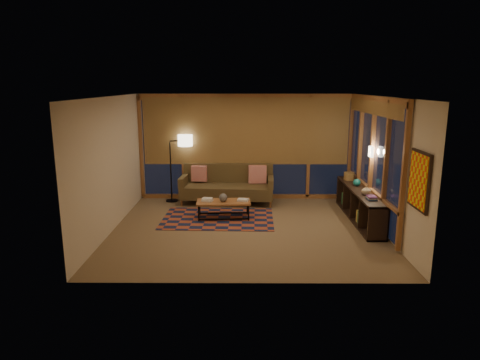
{
  "coord_description": "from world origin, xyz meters",
  "views": [
    {
      "loc": [
        -0.08,
        -8.46,
        2.95
      ],
      "look_at": [
        -0.14,
        0.15,
        1.0
      ],
      "focal_mm": 32.0,
      "sensor_mm": 36.0,
      "label": 1
    }
  ],
  "objects_px": {
    "coffee_table": "(224,210)",
    "bookshelf": "(359,205)",
    "sofa": "(227,185)",
    "floor_lamp": "(171,168)"
  },
  "relations": [
    {
      "from": "sofa",
      "to": "bookshelf",
      "type": "bearing_deg",
      "value": -21.09
    },
    {
      "from": "coffee_table",
      "to": "floor_lamp",
      "type": "bearing_deg",
      "value": 131.38
    },
    {
      "from": "coffee_table",
      "to": "bookshelf",
      "type": "xyz_separation_m",
      "value": [
        3.0,
        -0.09,
        0.15
      ]
    },
    {
      "from": "coffee_table",
      "to": "sofa",
      "type": "bearing_deg",
      "value": 85.47
    },
    {
      "from": "coffee_table",
      "to": "bookshelf",
      "type": "bearing_deg",
      "value": -4.64
    },
    {
      "from": "bookshelf",
      "to": "floor_lamp",
      "type": "bearing_deg",
      "value": 160.93
    },
    {
      "from": "bookshelf",
      "to": "coffee_table",
      "type": "bearing_deg",
      "value": 178.32
    },
    {
      "from": "floor_lamp",
      "to": "bookshelf",
      "type": "bearing_deg",
      "value": -38.98
    },
    {
      "from": "sofa",
      "to": "coffee_table",
      "type": "distance_m",
      "value": 1.3
    },
    {
      "from": "sofa",
      "to": "floor_lamp",
      "type": "distance_m",
      "value": 1.49
    }
  ]
}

